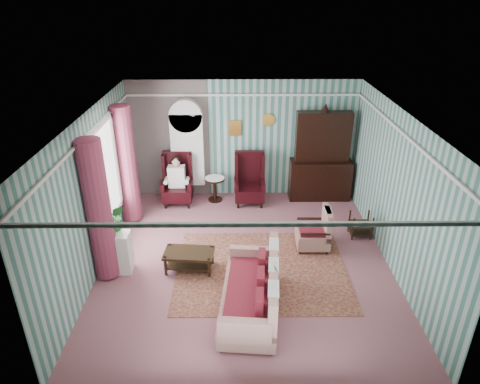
{
  "coord_description": "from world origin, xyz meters",
  "views": [
    {
      "loc": [
        -0.17,
        -6.93,
        4.88
      ],
      "look_at": [
        -0.1,
        0.6,
        1.2
      ],
      "focal_mm": 32.0,
      "sensor_mm": 36.0,
      "label": 1
    }
  ],
  "objects_px": {
    "round_side_table": "(215,189)",
    "seated_woman": "(177,181)",
    "floral_armchair": "(313,228)",
    "wingback_right": "(250,180)",
    "dresser_hutch": "(322,154)",
    "wingback_left": "(177,180)",
    "bookcase": "(188,155)",
    "sofa": "(250,289)",
    "coffee_table": "(189,261)",
    "plant_stand": "(116,252)",
    "nest_table": "(361,224)"
  },
  "relations": [
    {
      "from": "coffee_table",
      "to": "wingback_left",
      "type": "bearing_deg",
      "value": 101.22
    },
    {
      "from": "seated_woman",
      "to": "nest_table",
      "type": "relative_size",
      "value": 2.19
    },
    {
      "from": "dresser_hutch",
      "to": "bookcase",
      "type": "bearing_deg",
      "value": 177.89
    },
    {
      "from": "seated_woman",
      "to": "round_side_table",
      "type": "bearing_deg",
      "value": 9.46
    },
    {
      "from": "dresser_hutch",
      "to": "wingback_left",
      "type": "bearing_deg",
      "value": -175.59
    },
    {
      "from": "seated_woman",
      "to": "floral_armchair",
      "type": "distance_m",
      "value": 3.58
    },
    {
      "from": "wingback_right",
      "to": "plant_stand",
      "type": "relative_size",
      "value": 1.56
    },
    {
      "from": "wingback_right",
      "to": "floral_armchair",
      "type": "xyz_separation_m",
      "value": [
        1.22,
        -1.98,
        -0.17
      ]
    },
    {
      "from": "seated_woman",
      "to": "floral_armchair",
      "type": "xyz_separation_m",
      "value": [
        2.97,
        -1.98,
        -0.14
      ]
    },
    {
      "from": "bookcase",
      "to": "sofa",
      "type": "distance_m",
      "value": 4.57
    },
    {
      "from": "sofa",
      "to": "nest_table",
      "type": "bearing_deg",
      "value": -40.97
    },
    {
      "from": "plant_stand",
      "to": "coffee_table",
      "type": "xyz_separation_m",
      "value": [
        1.34,
        0.02,
        -0.21
      ]
    },
    {
      "from": "seated_woman",
      "to": "plant_stand",
      "type": "relative_size",
      "value": 1.47
    },
    {
      "from": "nest_table",
      "to": "bookcase",
      "type": "bearing_deg",
      "value": 153.08
    },
    {
      "from": "bookcase",
      "to": "wingback_left",
      "type": "bearing_deg",
      "value": -122.66
    },
    {
      "from": "round_side_table",
      "to": "seated_woman",
      "type": "bearing_deg",
      "value": -170.54
    },
    {
      "from": "bookcase",
      "to": "dresser_hutch",
      "type": "relative_size",
      "value": 0.95
    },
    {
      "from": "dresser_hutch",
      "to": "nest_table",
      "type": "distance_m",
      "value": 2.11
    },
    {
      "from": "dresser_hutch",
      "to": "seated_woman",
      "type": "distance_m",
      "value": 3.56
    },
    {
      "from": "bookcase",
      "to": "wingback_right",
      "type": "height_order",
      "value": "bookcase"
    },
    {
      "from": "wingback_right",
      "to": "floral_armchair",
      "type": "relative_size",
      "value": 1.37
    },
    {
      "from": "round_side_table",
      "to": "floral_armchair",
      "type": "xyz_separation_m",
      "value": [
        2.07,
        -2.13,
        0.15
      ]
    },
    {
      "from": "bookcase",
      "to": "plant_stand",
      "type": "relative_size",
      "value": 2.8
    },
    {
      "from": "dresser_hutch",
      "to": "round_side_table",
      "type": "bearing_deg",
      "value": -177.36
    },
    {
      "from": "coffee_table",
      "to": "bookcase",
      "type": "bearing_deg",
      "value": 95.34
    },
    {
      "from": "round_side_table",
      "to": "floral_armchair",
      "type": "distance_m",
      "value": 2.98
    },
    {
      "from": "dresser_hutch",
      "to": "floral_armchair",
      "type": "bearing_deg",
      "value": -103.16
    },
    {
      "from": "plant_stand",
      "to": "sofa",
      "type": "relative_size",
      "value": 0.41
    },
    {
      "from": "seated_woman",
      "to": "sofa",
      "type": "distance_m",
      "value": 4.25
    },
    {
      "from": "wingback_right",
      "to": "sofa",
      "type": "relative_size",
      "value": 0.63
    },
    {
      "from": "floral_armchair",
      "to": "wingback_right",
      "type": "bearing_deg",
      "value": 32.59
    },
    {
      "from": "plant_stand",
      "to": "coffee_table",
      "type": "distance_m",
      "value": 1.36
    },
    {
      "from": "coffee_table",
      "to": "round_side_table",
      "type": "bearing_deg",
      "value": 82.9
    },
    {
      "from": "plant_stand",
      "to": "sofa",
      "type": "xyz_separation_m",
      "value": [
        2.44,
        -1.17,
        0.07
      ]
    },
    {
      "from": "bookcase",
      "to": "wingback_right",
      "type": "xyz_separation_m",
      "value": [
        1.5,
        -0.39,
        -0.5
      ]
    },
    {
      "from": "dresser_hutch",
      "to": "sofa",
      "type": "xyz_separation_m",
      "value": [
        -1.86,
        -4.19,
        -0.71
      ]
    },
    {
      "from": "floral_armchair",
      "to": "coffee_table",
      "type": "distance_m",
      "value": 2.56
    },
    {
      "from": "bookcase",
      "to": "seated_woman",
      "type": "height_order",
      "value": "bookcase"
    },
    {
      "from": "bookcase",
      "to": "floral_armchair",
      "type": "relative_size",
      "value": 2.46
    },
    {
      "from": "sofa",
      "to": "coffee_table",
      "type": "distance_m",
      "value": 1.64
    },
    {
      "from": "sofa",
      "to": "coffee_table",
      "type": "xyz_separation_m",
      "value": [
        -1.1,
        1.19,
        -0.28
      ]
    },
    {
      "from": "dresser_hutch",
      "to": "wingback_right",
      "type": "distance_m",
      "value": 1.86
    },
    {
      "from": "dresser_hutch",
      "to": "plant_stand",
      "type": "height_order",
      "value": "dresser_hutch"
    },
    {
      "from": "bookcase",
      "to": "nest_table",
      "type": "relative_size",
      "value": 4.15
    },
    {
      "from": "wingback_right",
      "to": "round_side_table",
      "type": "bearing_deg",
      "value": 169.99
    },
    {
      "from": "round_side_table",
      "to": "nest_table",
      "type": "xyz_separation_m",
      "value": [
        3.17,
        -1.7,
        -0.03
      ]
    },
    {
      "from": "seated_woman",
      "to": "coffee_table",
      "type": "height_order",
      "value": "seated_woman"
    },
    {
      "from": "dresser_hutch",
      "to": "wingback_left",
      "type": "relative_size",
      "value": 1.89
    },
    {
      "from": "floral_armchair",
      "to": "sofa",
      "type": "bearing_deg",
      "value": 146.29
    },
    {
      "from": "wingback_right",
      "to": "coffee_table",
      "type": "relative_size",
      "value": 1.36
    }
  ]
}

